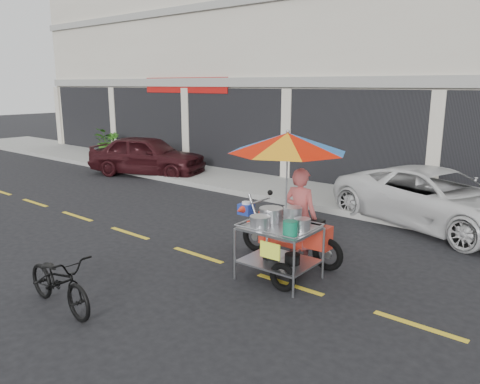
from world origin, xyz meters
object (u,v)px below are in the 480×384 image
Objects in this scene: white_pickup at (436,199)px; food_vendor_rig at (290,184)px; maroon_sedan at (147,155)px; near_bicycle at (59,281)px.

food_vendor_rig is at bearing -176.31° from white_pickup.
near_bicycle is at bearing -156.91° from maroon_sedan.
food_vendor_rig is (-1.03, -4.13, 0.87)m from white_pickup.
white_pickup is at bearing -109.81° from maroon_sedan.
white_pickup is at bearing 74.16° from food_vendor_rig.
white_pickup is 2.92× the size of near_bicycle.
food_vendor_rig is (8.47, -3.99, 0.82)m from maroon_sedan.
maroon_sedan is at bearing 152.97° from food_vendor_rig.
white_pickup is (9.50, 0.14, -0.05)m from maroon_sedan.
maroon_sedan is at bearing 45.92° from near_bicycle.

